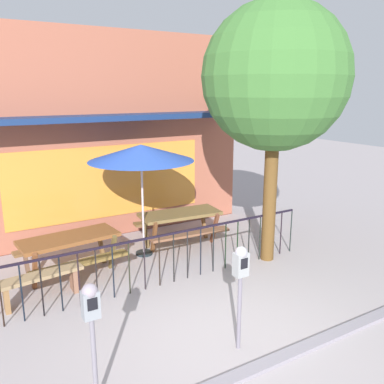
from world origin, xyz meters
The scene contains 11 objects.
ground centered at (0.00, 0.00, 0.00)m, with size 40.00×40.00×0.00m, color #A09799.
pub_storefront centered at (0.00, 5.05, 2.39)m, with size 7.22×1.29×4.79m.
patio_fence_front centered at (0.00, 1.87, 0.66)m, with size 6.09×0.04×0.97m.
picnic_table_left centered at (-1.41, 3.14, 0.61)m, with size 1.92×1.53×0.79m.
picnic_table_right centered at (1.15, 3.44, 0.61)m, with size 1.91×1.51×0.79m.
patio_umbrella centered at (0.20, 3.35, 2.20)m, with size 2.17×2.17×2.38m.
patio_bench centered at (-2.09, 2.41, 0.35)m, with size 1.43×0.50×0.48m.
parking_meter_near centered at (-2.03, -0.34, 1.14)m, with size 0.18×0.17×1.48m.
parking_meter_far centered at (-0.03, -0.34, 1.15)m, with size 0.18×0.17×1.49m.
street_tree centered at (2.33, 1.81, 3.67)m, with size 2.82×2.82×5.10m.
curb_edge centered at (0.00, -0.83, 0.00)m, with size 10.11×0.20×0.11m, color gray.
Camera 1 is at (-3.08, -4.24, 3.45)m, focal length 38.07 mm.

